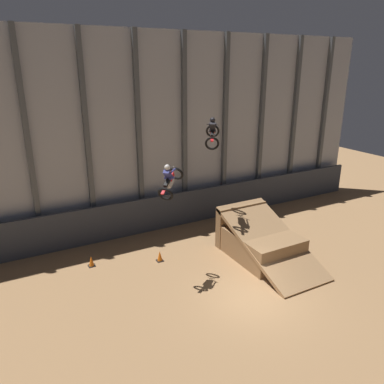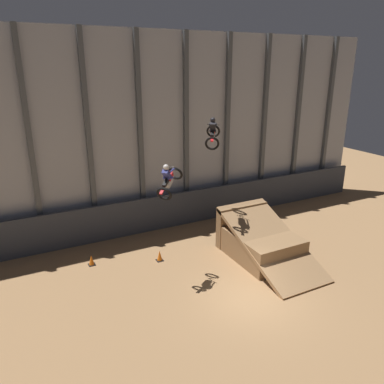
# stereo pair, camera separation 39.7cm
# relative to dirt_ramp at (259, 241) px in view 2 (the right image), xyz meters

# --- Properties ---
(ground_plane) EXTENTS (60.00, 60.00, 0.00)m
(ground_plane) POSITION_rel_dirt_ramp_xyz_m (-2.85, -3.28, -0.85)
(ground_plane) COLOR #9E754C
(arena_back_wall) EXTENTS (32.00, 0.40, 11.95)m
(arena_back_wall) POSITION_rel_dirt_ramp_xyz_m (-2.85, 6.43, 5.12)
(arena_back_wall) COLOR #A3A8B2
(arena_back_wall) RESTS_ON ground_plane
(lower_barrier) EXTENTS (31.36, 0.20, 2.23)m
(lower_barrier) POSITION_rel_dirt_ramp_xyz_m (-2.85, 5.73, 0.26)
(lower_barrier) COLOR #383D47
(lower_barrier) RESTS_ON ground_plane
(dirt_ramp) EXTENTS (3.17, 5.98, 2.56)m
(dirt_ramp) POSITION_rel_dirt_ramp_xyz_m (0.00, 0.00, 0.00)
(dirt_ramp) COLOR #966F48
(dirt_ramp) RESTS_ON ground_plane
(rider_bike_left_air) EXTENTS (1.74, 1.66, 1.69)m
(rider_bike_left_air) POSITION_rel_dirt_ramp_xyz_m (-5.30, -0.02, 4.24)
(rider_bike_left_air) COLOR black
(rider_bike_right_air) EXTENTS (1.50, 1.79, 1.63)m
(rider_bike_right_air) POSITION_rel_dirt_ramp_xyz_m (-2.08, 1.65, 5.83)
(rider_bike_right_air) COLOR black
(traffic_cone_near_ramp) EXTENTS (0.36, 0.36, 0.58)m
(traffic_cone_near_ramp) POSITION_rel_dirt_ramp_xyz_m (-8.48, 3.09, -0.57)
(traffic_cone_near_ramp) COLOR black
(traffic_cone_near_ramp) RESTS_ON ground_plane
(traffic_cone_arena_edge) EXTENTS (0.36, 0.36, 0.58)m
(traffic_cone_arena_edge) POSITION_rel_dirt_ramp_xyz_m (-5.11, 1.88, -0.57)
(traffic_cone_arena_edge) COLOR black
(traffic_cone_arena_edge) RESTS_ON ground_plane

